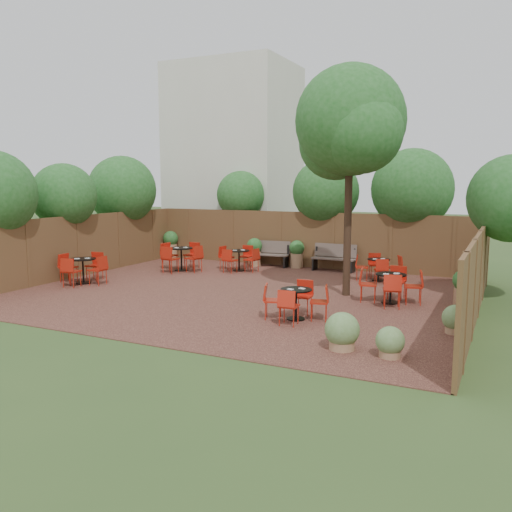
% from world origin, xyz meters
% --- Properties ---
extents(ground, '(80.00, 80.00, 0.00)m').
position_xyz_m(ground, '(0.00, 0.00, 0.00)').
color(ground, '#354F23').
rests_on(ground, ground).
extents(courtyard_paving, '(12.00, 10.00, 0.02)m').
position_xyz_m(courtyard_paving, '(0.00, 0.00, 0.01)').
color(courtyard_paving, '#331915').
rests_on(courtyard_paving, ground).
extents(fence_back, '(12.00, 0.08, 2.00)m').
position_xyz_m(fence_back, '(0.00, 5.00, 1.00)').
color(fence_back, brown).
rests_on(fence_back, ground).
extents(fence_left, '(0.08, 10.00, 2.00)m').
position_xyz_m(fence_left, '(-6.00, 0.00, 1.00)').
color(fence_left, brown).
rests_on(fence_left, ground).
extents(fence_right, '(0.08, 10.00, 2.00)m').
position_xyz_m(fence_right, '(6.00, 0.00, 1.00)').
color(fence_right, brown).
rests_on(fence_right, ground).
extents(neighbour_building, '(5.00, 4.00, 8.00)m').
position_xyz_m(neighbour_building, '(-4.50, 8.00, 4.00)').
color(neighbour_building, beige).
rests_on(neighbour_building, ground).
extents(overhang_foliage, '(15.65, 10.91, 2.75)m').
position_xyz_m(overhang_foliage, '(-1.47, 2.89, 2.73)').
color(overhang_foliage, '#1E551B').
rests_on(overhang_foliage, ground).
extents(courtyard_tree, '(2.96, 2.89, 6.09)m').
position_xyz_m(courtyard_tree, '(2.65, 0.94, 4.47)').
color(courtyard_tree, black).
rests_on(courtyard_tree, courtyard_paving).
extents(park_bench_left, '(1.52, 0.60, 0.92)m').
position_xyz_m(park_bench_left, '(-1.27, 4.63, 0.49)').
color(park_bench_left, brown).
rests_on(park_bench_left, courtyard_paving).
extents(park_bench_right, '(1.51, 0.50, 0.93)m').
position_xyz_m(park_bench_right, '(1.17, 4.63, 0.50)').
color(park_bench_right, brown).
rests_on(park_bench_right, courtyard_paving).
extents(bistro_tables, '(10.52, 6.96, 0.92)m').
position_xyz_m(bistro_tables, '(-0.54, 1.11, 0.45)').
color(bistro_tables, black).
rests_on(bistro_tables, courtyard_paving).
extents(planters, '(11.86, 4.57, 1.09)m').
position_xyz_m(planters, '(-1.09, 3.80, 0.57)').
color(planters, '#966D4B').
rests_on(planters, courtyard_paving).
extents(low_shrubs, '(2.38, 2.62, 0.70)m').
position_xyz_m(low_shrubs, '(4.64, -3.11, 0.32)').
color(low_shrubs, '#966D4B').
rests_on(low_shrubs, courtyard_paving).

